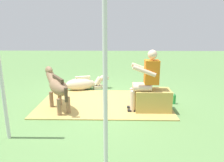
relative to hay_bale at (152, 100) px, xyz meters
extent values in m
plane|color=#608C4C|center=(1.22, -0.55, -0.25)|extent=(24.00, 24.00, 0.00)
cube|color=tan|center=(1.11, -0.46, -0.24)|extent=(3.16, 2.01, 0.02)
cube|color=tan|center=(0.00, 0.00, 0.00)|extent=(0.78, 0.47, 0.50)
cylinder|color=beige|center=(0.25, 0.10, 0.32)|extent=(0.40, 0.14, 0.14)
cylinder|color=beige|center=(0.45, 0.10, 0.00)|extent=(0.11, 0.11, 0.50)
cube|color=black|center=(0.45, 0.10, -0.22)|extent=(0.22, 0.10, 0.06)
cylinder|color=beige|center=(0.25, -0.10, 0.32)|extent=(0.40, 0.14, 0.14)
cylinder|color=beige|center=(0.45, -0.10, 0.00)|extent=(0.11, 0.11, 0.50)
cube|color=black|center=(0.45, -0.10, -0.22)|extent=(0.22, 0.10, 0.06)
cube|color=orange|center=(0.05, 0.00, 0.65)|extent=(0.30, 0.28, 0.52)
cylinder|color=beige|center=(0.23, 0.16, 0.70)|extent=(0.50, 0.09, 0.26)
cylinder|color=beige|center=(0.23, -0.16, 0.70)|extent=(0.50, 0.09, 0.26)
sphere|color=beige|center=(0.05, 0.00, 1.03)|extent=(0.20, 0.20, 0.20)
ellipsoid|color=#8C6B4C|center=(2.09, 0.05, 0.31)|extent=(0.73, 0.88, 0.34)
cylinder|color=#8C6B4C|center=(2.33, -0.13, -0.05)|extent=(0.09, 0.09, 0.39)
cylinder|color=#8C6B4C|center=(2.16, -0.24, -0.05)|extent=(0.09, 0.09, 0.39)
cylinder|color=#8C6B4C|center=(2.02, 0.34, -0.05)|extent=(0.09, 0.09, 0.39)
cylinder|color=#8C6B4C|center=(1.85, 0.23, -0.05)|extent=(0.09, 0.09, 0.39)
cylinder|color=#8C6B4C|center=(2.36, -0.37, 0.41)|extent=(0.35, 0.40, 0.33)
ellipsoid|color=#8C6B4C|center=(2.46, -0.52, 0.57)|extent=(0.31, 0.36, 0.20)
cube|color=#4D3A2A|center=(2.09, 0.05, 0.50)|extent=(0.38, 0.53, 0.08)
cylinder|color=#4D3A2A|center=(1.83, 0.44, 0.26)|extent=(0.07, 0.07, 0.30)
ellipsoid|color=beige|center=(1.89, -1.58, -0.07)|extent=(0.96, 0.64, 0.36)
cube|color=beige|center=(1.38, -1.74, -0.20)|extent=(0.34, 0.31, 0.10)
cylinder|color=beige|center=(1.36, -1.74, -0.01)|extent=(0.33, 0.26, 0.30)
ellipsoid|color=beige|center=(1.19, -1.80, 0.07)|extent=(0.33, 0.24, 0.20)
cube|color=#F2EDC5|center=(1.82, -1.60, 0.13)|extent=(0.44, 0.21, 0.08)
cylinder|color=#268C3F|center=(-0.62, -0.45, -0.14)|extent=(0.07, 0.07, 0.21)
cone|color=#268C3F|center=(-0.62, -0.45, -0.01)|extent=(0.06, 0.06, 0.06)
cylinder|color=silver|center=(0.95, 1.93, 1.00)|extent=(0.06, 0.06, 2.49)
cylinder|color=silver|center=(2.64, 1.26, 1.00)|extent=(0.06, 0.06, 2.49)
camera|label=1|loc=(0.82, 4.43, 1.58)|focal=33.41mm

